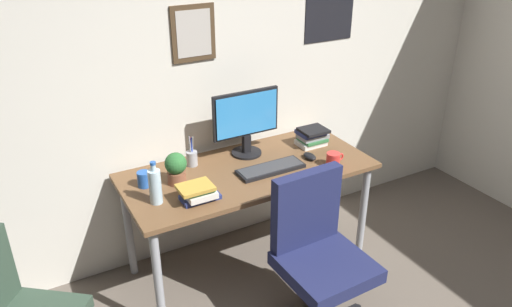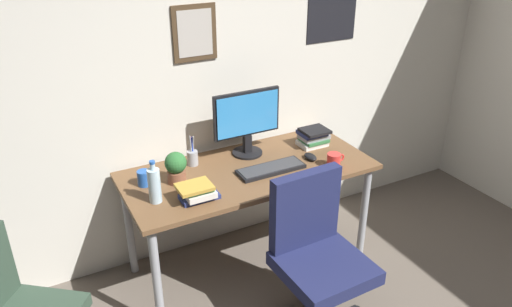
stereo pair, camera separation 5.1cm
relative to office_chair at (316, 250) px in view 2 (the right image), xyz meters
name	(u,v)px [view 2 (the right image)]	position (x,y,z in m)	size (l,w,h in m)	color
wall_back	(233,62)	(0.03, 1.09, 0.77)	(4.40, 0.10, 2.60)	silver
desk	(249,180)	(-0.08, 0.65, 0.13)	(1.57, 0.71, 0.74)	brown
office_chair	(316,250)	(0.00, 0.00, 0.00)	(0.55, 0.57, 0.95)	#1E234C
monitor	(247,120)	(0.01, 0.85, 0.45)	(0.46, 0.20, 0.43)	black
keyboard	(271,169)	(0.04, 0.57, 0.23)	(0.43, 0.15, 0.03)	black
computer_mouse	(310,157)	(0.34, 0.58, 0.23)	(0.06, 0.11, 0.04)	black
water_bottle	(154,185)	(-0.71, 0.55, 0.32)	(0.07, 0.07, 0.25)	silver
coffee_mug_near	(144,178)	(-0.71, 0.76, 0.26)	(0.11, 0.08, 0.09)	#2659B2
coffee_mug_far	(334,160)	(0.41, 0.44, 0.26)	(0.12, 0.09, 0.09)	red
potted_plant	(176,167)	(-0.53, 0.70, 0.32)	(0.13, 0.13, 0.20)	brown
pen_cup	(192,157)	(-0.37, 0.87, 0.27)	(0.07, 0.07, 0.20)	#9EA0A5
book_stack_left	(198,192)	(-0.50, 0.46, 0.26)	(0.23, 0.15, 0.10)	navy
book_stack_right	(313,137)	(0.47, 0.75, 0.28)	(0.20, 0.17, 0.12)	silver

